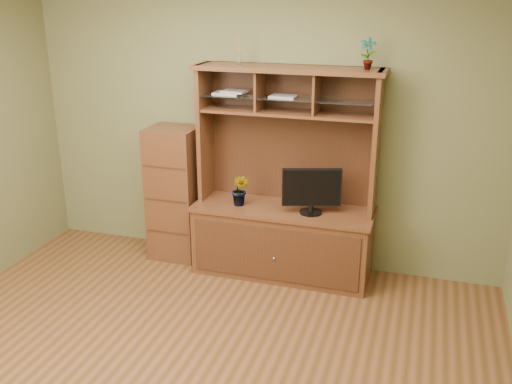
% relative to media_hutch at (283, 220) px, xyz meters
% --- Properties ---
extents(room, '(4.54, 4.04, 2.74)m').
position_rel_media_hutch_xyz_m(room, '(-0.29, -1.73, 0.83)').
color(room, '#523417').
rests_on(room, ground).
extents(media_hutch, '(1.66, 0.61, 1.90)m').
position_rel_media_hutch_xyz_m(media_hutch, '(0.00, 0.00, 0.00)').
color(media_hutch, '#462214').
rests_on(media_hutch, room).
extents(monitor, '(0.50, 0.20, 0.41)m').
position_rel_media_hutch_xyz_m(monitor, '(0.27, -0.08, 0.34)').
color(monitor, black).
rests_on(monitor, media_hutch).
extents(orchid_plant, '(0.19, 0.17, 0.30)m').
position_rel_media_hutch_xyz_m(orchid_plant, '(-0.39, -0.08, 0.28)').
color(orchid_plant, '#316121').
rests_on(orchid_plant, media_hutch).
extents(top_plant, '(0.14, 0.10, 0.25)m').
position_rel_media_hutch_xyz_m(top_plant, '(0.66, 0.08, 1.51)').
color(top_plant, '#365E21').
rests_on(top_plant, media_hutch).
extents(reed_diffuser, '(0.05, 0.05, 0.26)m').
position_rel_media_hutch_xyz_m(reed_diffuser, '(-0.45, 0.08, 1.48)').
color(reed_diffuser, silver).
rests_on(reed_diffuser, media_hutch).
extents(magazines, '(0.75, 0.19, 0.04)m').
position_rel_media_hutch_xyz_m(magazines, '(-0.37, 0.08, 1.13)').
color(magazines, '#B7B7BC').
rests_on(magazines, media_hutch).
extents(side_cabinet, '(0.46, 0.42, 1.30)m').
position_rel_media_hutch_xyz_m(side_cabinet, '(-1.10, 0.04, 0.13)').
color(side_cabinet, '#462214').
rests_on(side_cabinet, room).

